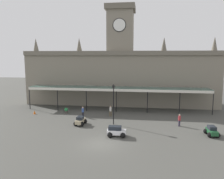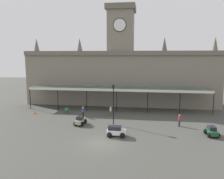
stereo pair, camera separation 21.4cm
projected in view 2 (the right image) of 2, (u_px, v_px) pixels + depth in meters
The scene contains 12 objects.
ground_plane at pixel (100, 144), 24.65m from camera, with size 140.00×140.00×0.00m, color #45453F.
station_building at pixel (121, 74), 44.55m from camera, with size 36.69×6.43×18.89m.
entrance_canopy at pixel (117, 88), 39.54m from camera, with size 31.65×3.26×4.06m.
car_white_estate at pixel (116, 132), 26.89m from camera, with size 2.28×1.59×1.27m.
car_green_sedan at pixel (212, 132), 27.10m from camera, with size 1.62×2.11×1.19m.
car_beige_sedan at pixel (80, 121), 31.54m from camera, with size 1.62×2.11×1.19m.
pedestrian_near_entrance at pixel (83, 111), 35.32m from camera, with size 0.37×0.34×1.67m.
pedestrian_crossing_forecourt at pixel (179, 120), 30.73m from camera, with size 0.34×0.35×1.67m.
pedestrian_beside_cars at pixel (111, 111), 35.91m from camera, with size 0.39×0.34×1.67m.
victorian_lamppost at pixel (113, 100), 31.21m from camera, with size 0.30×0.30×5.69m.
traffic_cone at pixel (35, 112), 37.43m from camera, with size 0.40×0.40×0.56m, color orange.
planter_forecourt_centre at pixel (66, 110), 37.70m from camera, with size 0.60×0.60×0.96m.
Camera 2 is at (4.57, -23.08, 9.55)m, focal length 36.24 mm.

